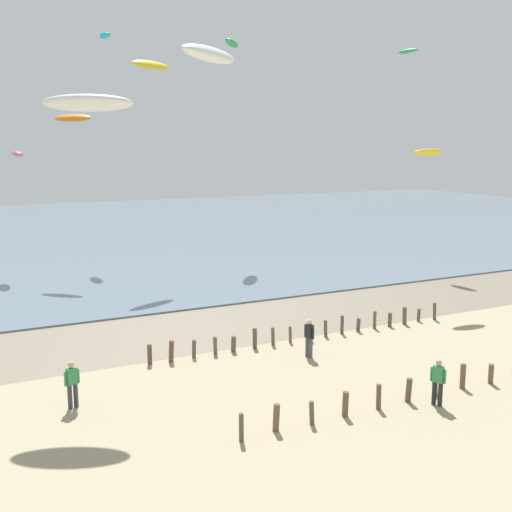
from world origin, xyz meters
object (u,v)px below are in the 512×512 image
(kite_aloft_1, at_px, (209,54))
(kite_aloft_10, at_px, (408,51))
(person_by_waterline, at_px, (438,381))
(kite_aloft_5, at_px, (105,36))
(kite_aloft_8, at_px, (151,65))
(kite_aloft_3, at_px, (429,152))
(kite_aloft_11, at_px, (88,103))
(person_nearest_camera, at_px, (309,337))
(kite_aloft_9, at_px, (73,118))
(kite_aloft_7, at_px, (232,43))
(kite_aloft_2, at_px, (18,154))
(person_left_flank, at_px, (72,383))

(kite_aloft_1, xyz_separation_m, kite_aloft_10, (25.93, 22.12, 4.63))
(person_by_waterline, distance_m, kite_aloft_5, 41.83)
(kite_aloft_5, distance_m, kite_aloft_8, 11.07)
(kite_aloft_3, xyz_separation_m, kite_aloft_11, (-20.19, -3.35, 2.02))
(person_nearest_camera, relative_size, kite_aloft_9, 0.59)
(kite_aloft_11, bearing_deg, person_nearest_camera, 7.41)
(kite_aloft_7, bearing_deg, kite_aloft_3, 40.39)
(kite_aloft_3, bearing_deg, kite_aloft_10, 60.13)
(person_nearest_camera, height_order, kite_aloft_7, kite_aloft_7)
(kite_aloft_1, relative_size, kite_aloft_8, 0.86)
(kite_aloft_3, bearing_deg, kite_aloft_1, -146.11)
(kite_aloft_3, height_order, kite_aloft_8, kite_aloft_8)
(kite_aloft_5, xyz_separation_m, kite_aloft_7, (9.26, -5.12, -0.67))
(kite_aloft_3, distance_m, kite_aloft_5, 30.01)
(kite_aloft_2, distance_m, kite_aloft_9, 4.88)
(person_left_flank, height_order, kite_aloft_2, kite_aloft_2)
(person_by_waterline, relative_size, kite_aloft_10, 0.80)
(kite_aloft_5, distance_m, kite_aloft_10, 24.82)
(kite_aloft_2, xyz_separation_m, kite_aloft_8, (8.66, -4.46, 6.11))
(person_left_flank, xyz_separation_m, kite_aloft_11, (1.72, 3.57, 9.87))
(kite_aloft_1, xyz_separation_m, kite_aloft_2, (-2.75, 29.73, -3.30))
(person_by_waterline, xyz_separation_m, kite_aloft_10, (18.25, 24.38, 15.58))
(kite_aloft_1, xyz_separation_m, kite_aloft_5, (5.26, 35.76, 6.30))
(kite_aloft_2, bearing_deg, person_by_waterline, 19.45)
(kite_aloft_1, bearing_deg, kite_aloft_8, -140.98)
(kite_aloft_5, relative_size, kite_aloft_9, 0.79)
(kite_aloft_1, distance_m, kite_aloft_5, 36.69)
(person_left_flank, distance_m, kite_aloft_8, 27.77)
(kite_aloft_10, relative_size, kite_aloft_11, 0.60)
(kite_aloft_10, xyz_separation_m, kite_aloft_11, (-28.22, -15.24, -5.72))
(kite_aloft_5, bearing_deg, kite_aloft_1, 172.10)
(kite_aloft_2, height_order, kite_aloft_3, kite_aloft_3)
(kite_aloft_1, bearing_deg, kite_aloft_7, -153.17)
(person_by_waterline, relative_size, kite_aloft_3, 0.84)
(kite_aloft_2, bearing_deg, kite_aloft_1, 6.68)
(kite_aloft_3, relative_size, kite_aloft_11, 0.57)
(kite_aloft_1, bearing_deg, kite_aloft_10, -177.35)
(kite_aloft_11, bearing_deg, kite_aloft_5, 100.25)
(person_by_waterline, distance_m, kite_aloft_11, 16.74)
(person_nearest_camera, distance_m, kite_aloft_9, 26.02)
(kite_aloft_5, xyz_separation_m, kite_aloft_8, (0.65, -10.48, -3.49))
(person_by_waterline, distance_m, kite_aloft_1, 13.57)
(person_nearest_camera, height_order, kite_aloft_10, kite_aloft_10)
(kite_aloft_11, bearing_deg, person_by_waterline, -17.61)
(kite_aloft_5, xyz_separation_m, kite_aloft_9, (-4.45, -8.25, -7.11))
(kite_aloft_5, xyz_separation_m, kite_aloft_10, (20.67, -13.65, -1.68))
(kite_aloft_9, distance_m, kite_aloft_11, 20.87)
(kite_aloft_11, bearing_deg, kite_aloft_9, 106.35)
(kite_aloft_2, bearing_deg, kite_aloft_10, 76.52)
(person_by_waterline, xyz_separation_m, kite_aloft_5, (-2.42, 38.02, 17.26))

